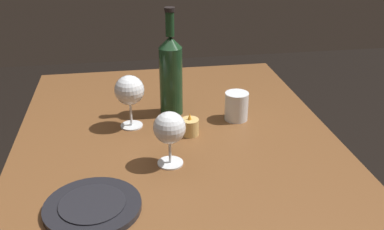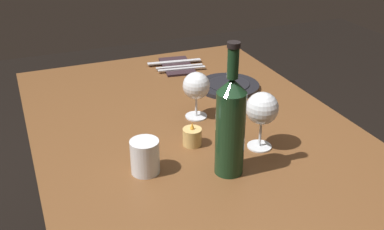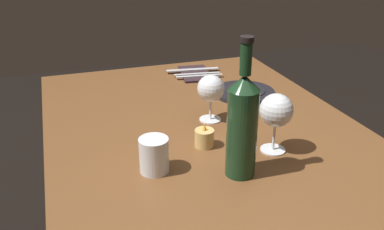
{
  "view_description": "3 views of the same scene",
  "coord_description": "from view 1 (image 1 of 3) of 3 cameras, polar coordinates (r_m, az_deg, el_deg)",
  "views": [
    {
      "loc": [
        1.04,
        -0.13,
        1.34
      ],
      "look_at": [
        0.02,
        0.03,
        0.85
      ],
      "focal_mm": 41.61,
      "sensor_mm": 36.0,
      "label": 1
    },
    {
      "loc": [
        -1.09,
        0.46,
        1.39
      ],
      "look_at": [
        -0.05,
        0.03,
        0.82
      ],
      "focal_mm": 43.69,
      "sensor_mm": 36.0,
      "label": 2
    },
    {
      "loc": [
        -1.01,
        0.39,
        1.29
      ],
      "look_at": [
        -0.07,
        0.07,
        0.83
      ],
      "focal_mm": 39.4,
      "sensor_mm": 36.0,
      "label": 3
    }
  ],
  "objects": [
    {
      "name": "dining_table",
      "position": [
        1.25,
        -1.55,
        -7.89
      ],
      "size": [
        1.3,
        0.9,
        0.74
      ],
      "color": "brown",
      "rests_on": "ground"
    },
    {
      "name": "wine_glass_left",
      "position": [
        1.09,
        -2.91,
        -1.79
      ],
      "size": [
        0.08,
        0.08,
        0.14
      ],
      "color": "white",
      "rests_on": "dining_table"
    },
    {
      "name": "wine_glass_right",
      "position": [
        1.29,
        -8.02,
        3.04
      ],
      "size": [
        0.09,
        0.09,
        0.16
      ],
      "color": "white",
      "rests_on": "dining_table"
    },
    {
      "name": "wine_bottle",
      "position": [
        1.36,
        -2.72,
        5.33
      ],
      "size": [
        0.07,
        0.07,
        0.33
      ],
      "color": "#19381E",
      "rests_on": "dining_table"
    },
    {
      "name": "water_tumbler",
      "position": [
        1.36,
        5.71,
        0.95
      ],
      "size": [
        0.07,
        0.07,
        0.09
      ],
      "color": "white",
      "rests_on": "dining_table"
    },
    {
      "name": "votive_candle",
      "position": [
        1.27,
        -0.29,
        -1.59
      ],
      "size": [
        0.05,
        0.05,
        0.07
      ],
      "color": "#DBB266",
      "rests_on": "dining_table"
    },
    {
      "name": "dinner_plate",
      "position": [
        1.0,
        -12.63,
        -11.38
      ],
      "size": [
        0.21,
        0.21,
        0.02
      ],
      "color": "black",
      "rests_on": "dining_table"
    }
  ]
}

